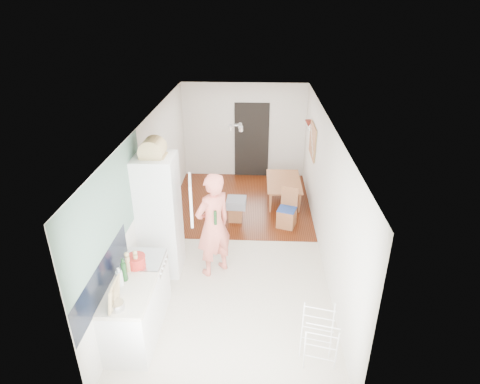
# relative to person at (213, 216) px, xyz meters

# --- Properties ---
(room_shell) EXTENTS (3.20, 7.00, 2.50)m
(room_shell) POSITION_rel_person_xyz_m (0.36, 0.82, 0.14)
(room_shell) COLOR silver
(room_shell) RESTS_ON ground
(floor) EXTENTS (3.20, 7.00, 0.01)m
(floor) POSITION_rel_person_xyz_m (0.36, 0.82, -1.11)
(floor) COLOR beige
(floor) RESTS_ON ground
(wood_floor_overlay) EXTENTS (3.20, 3.30, 0.01)m
(wood_floor_overlay) POSITION_rel_person_xyz_m (0.36, 2.67, -1.11)
(wood_floor_overlay) COLOR #602610
(wood_floor_overlay) RESTS_ON room_shell
(sage_wall_panel) EXTENTS (0.02, 3.00, 1.30)m
(sage_wall_panel) POSITION_rel_person_xyz_m (-1.23, -1.18, 0.74)
(sage_wall_panel) COLOR slate
(sage_wall_panel) RESTS_ON room_shell
(tile_splashback) EXTENTS (0.02, 1.90, 0.50)m
(tile_splashback) POSITION_rel_person_xyz_m (-1.23, -1.73, 0.04)
(tile_splashback) COLOR black
(tile_splashback) RESTS_ON room_shell
(doorway_recess) EXTENTS (0.90, 0.04, 2.00)m
(doorway_recess) POSITION_rel_person_xyz_m (0.56, 4.30, -0.11)
(doorway_recess) COLOR black
(doorway_recess) RESTS_ON room_shell
(base_cabinet) EXTENTS (0.60, 0.90, 0.86)m
(base_cabinet) POSITION_rel_person_xyz_m (-0.94, -1.73, -0.68)
(base_cabinet) COLOR white
(base_cabinet) RESTS_ON room_shell
(worktop) EXTENTS (0.62, 0.92, 0.06)m
(worktop) POSITION_rel_person_xyz_m (-0.94, -1.73, -0.22)
(worktop) COLOR beige
(worktop) RESTS_ON room_shell
(range_cooker) EXTENTS (0.60, 0.60, 0.88)m
(range_cooker) POSITION_rel_person_xyz_m (-0.94, -0.98, -0.67)
(range_cooker) COLOR white
(range_cooker) RESTS_ON room_shell
(cooker_top) EXTENTS (0.60, 0.60, 0.04)m
(cooker_top) POSITION_rel_person_xyz_m (-0.94, -0.98, -0.21)
(cooker_top) COLOR #BBBBBD
(cooker_top) RESTS_ON room_shell
(fridge_housing) EXTENTS (0.66, 0.66, 2.15)m
(fridge_housing) POSITION_rel_person_xyz_m (-0.91, 0.04, -0.04)
(fridge_housing) COLOR white
(fridge_housing) RESTS_ON room_shell
(fridge_door) EXTENTS (0.14, 0.56, 0.70)m
(fridge_door) POSITION_rel_person_xyz_m (-0.30, -0.26, 0.44)
(fridge_door) COLOR white
(fridge_door) RESTS_ON room_shell
(fridge_interior) EXTENTS (0.02, 0.52, 0.66)m
(fridge_interior) POSITION_rel_person_xyz_m (-0.60, 0.04, 0.44)
(fridge_interior) COLOR white
(fridge_interior) RESTS_ON room_shell
(pinboard) EXTENTS (0.03, 0.90, 0.70)m
(pinboard) POSITION_rel_person_xyz_m (1.94, 2.72, 0.44)
(pinboard) COLOR tan
(pinboard) RESTS_ON room_shell
(pinboard_frame) EXTENTS (0.00, 0.94, 0.74)m
(pinboard_frame) POSITION_rel_person_xyz_m (1.92, 2.72, 0.44)
(pinboard_frame) COLOR brown
(pinboard_frame) RESTS_ON room_shell
(wall_sconce) EXTENTS (0.18, 0.18, 0.16)m
(wall_sconce) POSITION_rel_person_xyz_m (1.90, 3.37, 0.64)
(wall_sconce) COLOR maroon
(wall_sconce) RESTS_ON room_shell
(person) EXTENTS (0.96, 0.94, 2.23)m
(person) POSITION_rel_person_xyz_m (0.00, 0.00, 0.00)
(person) COLOR #E67260
(person) RESTS_ON floor
(dining_table) EXTENTS (0.68, 1.21, 0.42)m
(dining_table) POSITION_rel_person_xyz_m (1.38, 2.86, -0.90)
(dining_table) COLOR brown
(dining_table) RESTS_ON floor
(dining_chair) EXTENTS (0.45, 0.45, 0.85)m
(dining_chair) POSITION_rel_person_xyz_m (1.36, 1.61, -0.69)
(dining_chair) COLOR brown
(dining_chair) RESTS_ON floor
(stool) EXTENTS (0.29, 0.29, 0.37)m
(stool) POSITION_rel_person_xyz_m (0.27, 1.81, -0.93)
(stool) COLOR brown
(stool) RESTS_ON floor
(grey_drape) EXTENTS (0.42, 0.42, 0.18)m
(grey_drape) POSITION_rel_person_xyz_m (0.29, 1.76, -0.65)
(grey_drape) COLOR gray
(grey_drape) RESTS_ON stool
(drying_rack) EXTENTS (0.49, 0.46, 0.81)m
(drying_rack) POSITION_rel_person_xyz_m (1.57, -1.93, -0.71)
(drying_rack) COLOR white
(drying_rack) RESTS_ON floor
(bread_bin) EXTENTS (0.48, 0.46, 0.21)m
(bread_bin) POSITION_rel_person_xyz_m (-0.92, 0.04, 1.14)
(bread_bin) COLOR tan
(bread_bin) RESTS_ON fridge_housing
(red_casserole) EXTENTS (0.34, 0.34, 0.17)m
(red_casserole) POSITION_rel_person_xyz_m (-0.98, -1.16, -0.11)
(red_casserole) COLOR red
(red_casserole) RESTS_ON cooker_top
(steel_pan) EXTENTS (0.20, 0.20, 0.09)m
(steel_pan) POSITION_rel_person_xyz_m (-0.98, -2.03, -0.15)
(steel_pan) COLOR #BBBBBD
(steel_pan) RESTS_ON worktop
(held_bottle) EXTENTS (0.05, 0.05, 0.24)m
(held_bottle) POSITION_rel_person_xyz_m (0.06, -0.16, 0.07)
(held_bottle) COLOR #163B19
(held_bottle) RESTS_ON person
(bottle_a) EXTENTS (0.07, 0.07, 0.28)m
(bottle_a) POSITION_rel_person_xyz_m (-1.04, -1.48, -0.05)
(bottle_a) COLOR #163B19
(bottle_a) RESTS_ON worktop
(bottle_b) EXTENTS (0.07, 0.07, 0.25)m
(bottle_b) POSITION_rel_person_xyz_m (-1.04, -1.46, -0.07)
(bottle_b) COLOR #163B19
(bottle_b) RESTS_ON worktop
(bottle_c) EXTENTS (0.11, 0.11, 0.22)m
(bottle_c) POSITION_rel_person_xyz_m (-1.08, -1.58, -0.08)
(bottle_c) COLOR silver
(bottle_c) RESTS_ON worktop
(pepper_mill_front) EXTENTS (0.08, 0.08, 0.24)m
(pepper_mill_front) POSITION_rel_person_xyz_m (-1.06, -1.28, -0.07)
(pepper_mill_front) COLOR tan
(pepper_mill_front) RESTS_ON worktop
(pepper_mill_back) EXTENTS (0.07, 0.07, 0.23)m
(pepper_mill_back) POSITION_rel_person_xyz_m (-0.97, -1.20, -0.08)
(pepper_mill_back) COLOR tan
(pepper_mill_back) RESTS_ON worktop
(chopping_boards) EXTENTS (0.11, 0.28, 0.38)m
(chopping_boards) POSITION_rel_person_xyz_m (-1.00, -2.00, -0.01)
(chopping_boards) COLOR tan
(chopping_boards) RESTS_ON worktop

